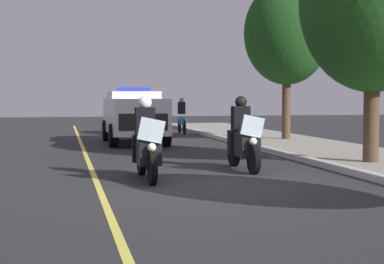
{
  "coord_description": "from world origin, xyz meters",
  "views": [
    {
      "loc": [
        10.72,
        -2.85,
        1.68
      ],
      "look_at": [
        -1.95,
        0.0,
        0.9
      ],
      "focal_mm": 53.74,
      "sensor_mm": 36.0,
      "label": 1
    }
  ],
  "objects_px": {
    "police_motorcycle_lead_right": "(243,140)",
    "tree_mid_block": "(374,0)",
    "tree_far_back": "(287,33)",
    "cyclist_background": "(182,116)",
    "police_motorcycle_lead_left": "(146,145)",
    "police_suv": "(134,114)"
  },
  "relations": [
    {
      "from": "cyclist_background",
      "to": "police_motorcycle_lead_left",
      "type": "bearing_deg",
      "value": -14.5
    },
    {
      "from": "police_motorcycle_lead_right",
      "to": "tree_far_back",
      "type": "bearing_deg",
      "value": 151.76
    },
    {
      "from": "police_suv",
      "to": "cyclist_background",
      "type": "distance_m",
      "value": 5.6
    },
    {
      "from": "tree_mid_block",
      "to": "cyclist_background",
      "type": "bearing_deg",
      "value": -171.07
    },
    {
      "from": "police_motorcycle_lead_right",
      "to": "cyclist_background",
      "type": "distance_m",
      "value": 13.22
    },
    {
      "from": "police_motorcycle_lead_right",
      "to": "tree_mid_block",
      "type": "xyz_separation_m",
      "value": [
        -0.09,
        3.32,
        3.34
      ]
    },
    {
      "from": "police_motorcycle_lead_right",
      "to": "tree_mid_block",
      "type": "relative_size",
      "value": 0.35
    },
    {
      "from": "police_motorcycle_lead_right",
      "to": "tree_mid_block",
      "type": "bearing_deg",
      "value": 91.54
    },
    {
      "from": "police_suv",
      "to": "tree_far_back",
      "type": "height_order",
      "value": "tree_far_back"
    },
    {
      "from": "cyclist_background",
      "to": "tree_mid_block",
      "type": "distance_m",
      "value": 13.61
    },
    {
      "from": "police_motorcycle_lead_left",
      "to": "police_motorcycle_lead_right",
      "type": "height_order",
      "value": "same"
    },
    {
      "from": "police_suv",
      "to": "tree_far_back",
      "type": "bearing_deg",
      "value": 86.62
    },
    {
      "from": "police_motorcycle_lead_left",
      "to": "police_suv",
      "type": "xyz_separation_m",
      "value": [
        -9.33,
        0.88,
        0.37
      ]
    },
    {
      "from": "police_motorcycle_lead_left",
      "to": "police_motorcycle_lead_right",
      "type": "bearing_deg",
      "value": 112.97
    },
    {
      "from": "police_motorcycle_lead_left",
      "to": "police_motorcycle_lead_right",
      "type": "distance_m",
      "value": 2.61
    },
    {
      "from": "police_motorcycle_lead_left",
      "to": "tree_far_back",
      "type": "xyz_separation_m",
      "value": [
        -8.99,
        6.68,
        3.41
      ]
    },
    {
      "from": "police_motorcycle_lead_left",
      "to": "police_suv",
      "type": "height_order",
      "value": "police_suv"
    },
    {
      "from": "police_motorcycle_lead_left",
      "to": "police_suv",
      "type": "relative_size",
      "value": 0.44
    },
    {
      "from": "police_suv",
      "to": "cyclist_background",
      "type": "bearing_deg",
      "value": 150.15
    },
    {
      "from": "tree_mid_block",
      "to": "tree_far_back",
      "type": "bearing_deg",
      "value": 173.05
    },
    {
      "from": "police_suv",
      "to": "tree_mid_block",
      "type": "relative_size",
      "value": 0.79
    },
    {
      "from": "tree_far_back",
      "to": "cyclist_background",
      "type": "bearing_deg",
      "value": -149.86
    }
  ]
}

